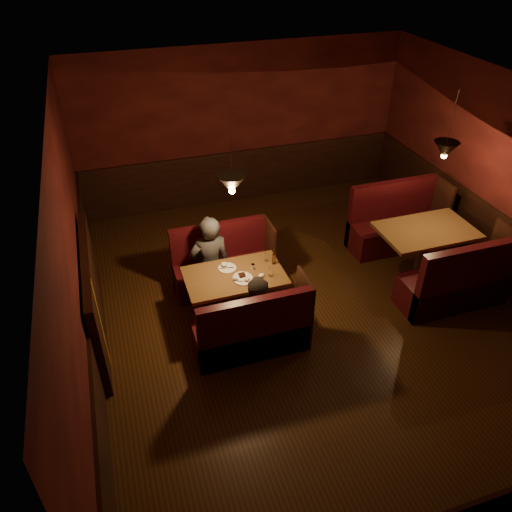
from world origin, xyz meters
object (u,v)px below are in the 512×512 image
object	(u,v)px
main_table	(236,284)
diner_b	(261,303)
second_bench_near	(457,285)
main_bench_near	(254,334)
second_table	(424,241)
main_bench_far	(223,267)
second_bench_far	(394,226)
diner_a	(209,246)

from	to	relation	value
main_table	diner_b	xyz separation A→B (m)	(0.14, -0.65, 0.15)
second_bench_near	main_bench_near	bearing A→B (deg)	179.99
main_bench_near	second_table	size ratio (longest dim) A/B	1.03
main_bench_far	second_bench_far	bearing A→B (deg)	3.40
second_table	diner_a	distance (m)	3.25
second_bench_far	diner_a	bearing A→B (deg)	-174.21
second_bench_near	diner_b	xyz separation A→B (m)	(-2.88, 0.10, 0.35)
main_bench_near	diner_b	distance (m)	0.42
second_table	diner_b	distance (m)	2.95
main_table	second_bench_far	xyz separation A→B (m)	(3.02, 0.93, -0.19)
main_table	second_bench_far	world-z (taller)	second_bench_far
main_bench_near	diner_b	size ratio (longest dim) A/B	1.04
second_bench_far	diner_a	world-z (taller)	diner_a
main_table	second_bench_near	size ratio (longest dim) A/B	0.85
main_table	second_bench_near	bearing A→B (deg)	-13.99
main_bench_far	second_bench_far	xyz separation A→B (m)	(3.01, 0.18, 0.04)
main_bench_near	diner_a	size ratio (longest dim) A/B	0.89
main_bench_far	second_table	distance (m)	3.06
second_table	main_table	bearing A→B (deg)	-178.31
second_table	second_bench_near	world-z (taller)	second_bench_near
second_bench_near	diner_b	size ratio (longest dim) A/B	1.11
main_table	main_bench_far	distance (m)	0.79
main_bench_far	diner_a	bearing A→B (deg)	-146.47
diner_b	main_table	bearing A→B (deg)	98.98
main_table	second_bench_near	distance (m)	3.12
second_table	diner_a	size ratio (longest dim) A/B	0.86
second_bench_near	diner_a	world-z (taller)	diner_a
main_bench_far	diner_a	size ratio (longest dim) A/B	0.89
main_bench_near	second_bench_near	size ratio (longest dim) A/B	0.94
main_table	diner_a	xyz separation A→B (m)	(-0.21, 0.60, 0.27)
diner_a	main_bench_near	bearing A→B (deg)	97.48
main_table	diner_b	size ratio (longest dim) A/B	0.94
second_bench_far	second_bench_near	world-z (taller)	same
main_bench_far	second_table	bearing A→B (deg)	-12.55
second_table	second_bench_far	distance (m)	0.87
main_bench_far	main_bench_near	distance (m)	1.50
main_bench_far	diner_b	world-z (taller)	diner_b
second_table	diner_b	size ratio (longest dim) A/B	1.00
diner_a	diner_b	size ratio (longest dim) A/B	1.17
main_bench_far	main_bench_near	bearing A→B (deg)	-90.00
diner_b	second_table	bearing A→B (deg)	11.59
diner_a	diner_b	world-z (taller)	diner_a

